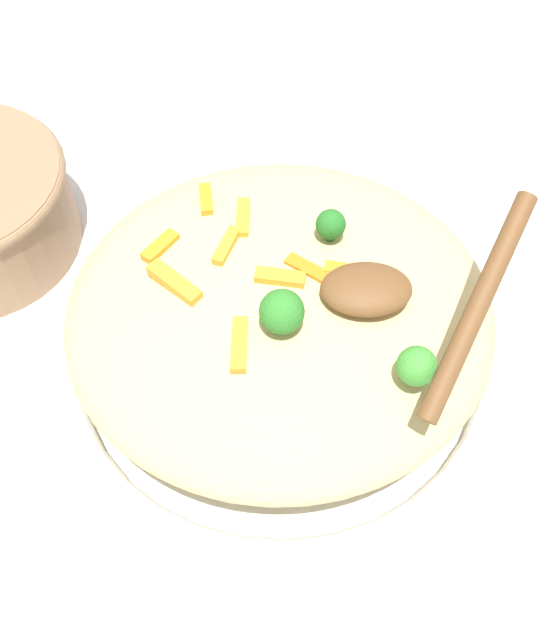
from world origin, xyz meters
TOP-DOWN VIEW (x-y plane):
  - ground_plane at (0.00, 0.00)m, footprint 2.40×2.40m
  - serving_bowl at (0.00, 0.00)m, footprint 0.32×0.32m
  - pasta_mound at (0.00, 0.00)m, footprint 0.28×0.27m
  - carrot_piece_0 at (-0.02, -0.01)m, footprint 0.03×0.03m
  - carrot_piece_1 at (0.03, -0.03)m, footprint 0.02×0.03m
  - carrot_piece_2 at (0.03, 0.05)m, footprint 0.01×0.04m
  - carrot_piece_3 at (0.07, -0.00)m, footprint 0.04×0.03m
  - carrot_piece_4 at (-0.04, -0.01)m, footprint 0.03×0.02m
  - carrot_piece_5 at (0.08, -0.03)m, footprint 0.02×0.03m
  - carrot_piece_6 at (0.00, 0.00)m, footprint 0.03×0.02m
  - carrot_piece_7 at (0.02, -0.05)m, footprint 0.01×0.03m
  - carrot_piece_8 at (0.05, -0.07)m, footprint 0.01×0.03m
  - broccoli_floret_0 at (-0.07, 0.07)m, footprint 0.02×0.02m
  - broccoli_floret_1 at (0.00, 0.03)m, footprint 0.03×0.03m
  - broccoli_floret_2 at (-0.03, -0.03)m, footprint 0.02×0.02m
  - serving_spoon at (-0.07, 0.02)m, footprint 0.12×0.12m

SIDE VIEW (x-z plane):
  - ground_plane at x=0.00m, z-range 0.00..0.00m
  - serving_bowl at x=0.00m, z-range 0.00..0.05m
  - pasta_mound at x=0.00m, z-range 0.04..0.11m
  - carrot_piece_5 at x=0.08m, z-range 0.10..0.11m
  - carrot_piece_8 at x=0.05m, z-range 0.10..0.11m
  - carrot_piece_2 at x=0.03m, z-range 0.11..0.11m
  - carrot_piece_3 at x=0.07m, z-range 0.11..0.11m
  - carrot_piece_7 at x=0.02m, z-range 0.11..0.11m
  - carrot_piece_0 at x=-0.02m, z-range 0.11..0.11m
  - carrot_piece_4 at x=-0.04m, z-range 0.11..0.11m
  - carrot_piece_1 at x=0.03m, z-range 0.11..0.12m
  - carrot_piece_6 at x=0.00m, z-range 0.11..0.12m
  - broccoli_floret_0 at x=-0.07m, z-range 0.10..0.13m
  - broccoli_floret_2 at x=-0.03m, z-range 0.11..0.13m
  - broccoli_floret_1 at x=0.00m, z-range 0.11..0.14m
  - serving_spoon at x=-0.07m, z-range 0.09..0.16m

